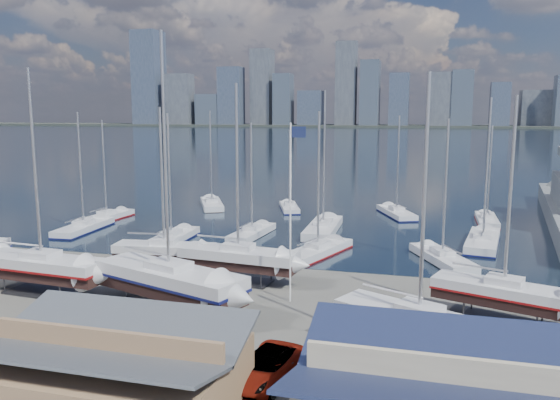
# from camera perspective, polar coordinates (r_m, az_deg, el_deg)

# --- Properties ---
(ground) EXTENTS (1400.00, 1400.00, 0.00)m
(ground) POSITION_cam_1_polar(r_m,az_deg,el_deg) (42.18, -5.56, -10.46)
(ground) COLOR #605E59
(ground) RESTS_ON ground
(water) EXTENTS (1400.00, 600.00, 0.40)m
(water) POSITION_cam_1_polar(r_m,az_deg,el_deg) (347.78, 12.68, 6.42)
(water) COLOR #172336
(water) RESTS_ON ground
(far_shore) EXTENTS (1400.00, 80.00, 2.20)m
(far_shore) POSITION_cam_1_polar(r_m,az_deg,el_deg) (607.51, 13.72, 7.50)
(far_shore) COLOR #2D332D
(far_shore) RESTS_ON ground
(skyline) EXTENTS (639.14, 43.80, 107.69)m
(skyline) POSITION_cam_1_polar(r_m,az_deg,el_deg) (601.89, 13.08, 11.14)
(skyline) COLOR #475166
(skyline) RESTS_ON far_shore
(shed_grey) EXTENTS (12.60, 8.40, 4.17)m
(shed_grey) POSITION_cam_1_polar(r_m,az_deg,el_deg) (28.08, -17.59, -16.44)
(shed_grey) COLOR #8C6B4C
(shed_grey) RESTS_ON ground
(sailboat_cradle_1) EXTENTS (11.06, 3.87, 17.44)m
(sailboat_cradle_1) POSITION_cam_1_polar(r_m,az_deg,el_deg) (47.06, -23.62, -6.40)
(sailboat_cradle_1) COLOR #2D2D33
(sailboat_cradle_1) RESTS_ON ground
(sailboat_cradle_2) EXTENTS (9.11, 3.51, 14.61)m
(sailboat_cradle_2) POSITION_cam_1_polar(r_m,az_deg,el_deg) (49.69, -11.98, -5.20)
(sailboat_cradle_2) COLOR #2D2D33
(sailboat_cradle_2) RESTS_ON ground
(sailboat_cradle_3) EXTENTS (12.72, 7.32, 19.56)m
(sailboat_cradle_3) POSITION_cam_1_polar(r_m,az_deg,el_deg) (40.22, -11.50, -8.20)
(sailboat_cradle_3) COLOR #2D2D33
(sailboat_cradle_3) RESTS_ON ground
(sailboat_cradle_4) EXTENTS (10.33, 3.82, 16.46)m
(sailboat_cradle_4) POSITION_cam_1_polar(r_m,az_deg,el_deg) (46.14, -4.38, -6.01)
(sailboat_cradle_4) COLOR #2D2D33
(sailboat_cradle_4) RESTS_ON ground
(sailboat_cradle_5) EXTENTS (10.28, 6.94, 16.24)m
(sailboat_cradle_5) POSITION_cam_1_polar(r_m,az_deg,el_deg) (33.01, 14.32, -12.49)
(sailboat_cradle_5) COLOR #2D2D33
(sailboat_cradle_5) RESTS_ON ground
(sailboat_cradle_6) EXTENTS (9.71, 5.59, 15.21)m
(sailboat_cradle_6) POSITION_cam_1_polar(r_m,az_deg,el_deg) (40.30, 22.34, -9.01)
(sailboat_cradle_6) COLOR #2D2D33
(sailboat_cradle_6) RESTS_ON ground
(sailboat_moored_0) EXTENTS (3.37, 10.12, 14.91)m
(sailboat_moored_0) POSITION_cam_1_polar(r_m,az_deg,el_deg) (69.91, -19.80, -2.86)
(sailboat_moored_0) COLOR black
(sailboat_moored_0) RESTS_ON water
(sailboat_moored_1) EXTENTS (3.18, 9.41, 13.85)m
(sailboat_moored_1) POSITION_cam_1_polar(r_m,az_deg,el_deg) (76.10, -17.65, -1.82)
(sailboat_moored_1) COLOR black
(sailboat_moored_1) RESTS_ON water
(sailboat_moored_2) EXTENTS (7.00, 10.27, 15.20)m
(sailboat_moored_2) POSITION_cam_1_polar(r_m,az_deg,el_deg) (83.26, -7.14, -0.56)
(sailboat_moored_2) COLOR black
(sailboat_moored_2) RESTS_ON water
(sailboat_moored_3) EXTENTS (2.98, 9.93, 14.76)m
(sailboat_moored_3) POSITION_cam_1_polar(r_m,az_deg,el_deg) (61.24, -11.27, -4.13)
(sailboat_moored_3) COLOR black
(sailboat_moored_3) RESTS_ON water
(sailboat_moored_4) EXTENTS (3.37, 9.23, 13.64)m
(sailboat_moored_4) POSITION_cam_1_polar(r_m,az_deg,el_deg) (63.16, -2.95, -3.55)
(sailboat_moored_4) COLOR black
(sailboat_moored_4) RESTS_ON water
(sailboat_moored_5) EXTENTS (4.95, 8.56, 12.35)m
(sailboat_moored_5) POSITION_cam_1_polar(r_m,az_deg,el_deg) (80.17, 0.98, -0.86)
(sailboat_moored_5) COLOR black
(sailboat_moored_5) RESTS_ON water
(sailboat_moored_6) EXTENTS (5.94, 10.35, 14.94)m
(sailboat_moored_6) POSITION_cam_1_polar(r_m,az_deg,el_deg) (54.88, 3.96, -5.50)
(sailboat_moored_6) COLOR black
(sailboat_moored_6) RESTS_ON water
(sailboat_moored_7) EXTENTS (3.56, 11.64, 17.45)m
(sailboat_moored_7) POSITION_cam_1_polar(r_m,az_deg,el_deg) (65.35, 4.54, -3.14)
(sailboat_moored_7) COLOR black
(sailboat_moored_7) RESTS_ON water
(sailboat_moored_8) EXTENTS (6.19, 9.97, 14.46)m
(sailboat_moored_8) POSITION_cam_1_polar(r_m,az_deg,el_deg) (77.30, 12.06, -1.43)
(sailboat_moored_8) COLOR black
(sailboat_moored_8) RESTS_ON water
(sailboat_moored_9) EXTENTS (6.36, 9.66, 14.23)m
(sailboat_moored_9) POSITION_cam_1_polar(r_m,az_deg,el_deg) (54.45, 16.58, -5.96)
(sailboat_moored_9) COLOR black
(sailboat_moored_9) RESTS_ON water
(sailboat_moored_10) EXTENTS (4.73, 11.34, 16.44)m
(sailboat_moored_10) POSITION_cam_1_polar(r_m,az_deg,el_deg) (62.47, 20.42, -4.27)
(sailboat_moored_10) COLOR black
(sailboat_moored_10) RESTS_ON water
(sailboat_moored_11) EXTENTS (2.57, 8.82, 13.14)m
(sailboat_moored_11) POSITION_cam_1_polar(r_m,az_deg,el_deg) (75.59, 20.79, -2.06)
(sailboat_moored_11) COLOR black
(sailboat_moored_11) RESTS_ON water
(car_a) EXTENTS (1.78, 4.03, 1.35)m
(car_a) POSITION_cam_1_polar(r_m,az_deg,el_deg) (35.31, -23.00, -13.95)
(car_a) COLOR gray
(car_a) RESTS_ON ground
(car_b) EXTENTS (4.75, 2.84, 1.48)m
(car_b) POSITION_cam_1_polar(r_m,az_deg,el_deg) (35.43, -18.36, -13.50)
(car_b) COLOR gray
(car_b) RESTS_ON ground
(car_c) EXTENTS (3.70, 6.17, 1.60)m
(car_c) POSITION_cam_1_polar(r_m,az_deg,el_deg) (30.13, -1.53, -17.02)
(car_c) COLOR gray
(car_c) RESTS_ON ground
(car_d) EXTENTS (3.88, 5.60, 1.51)m
(car_d) POSITION_cam_1_polar(r_m,az_deg,el_deg) (29.75, 12.76, -17.72)
(car_d) COLOR gray
(car_d) RESTS_ON ground
(flagpole) EXTENTS (1.18, 0.12, 13.40)m
(flagpole) POSITION_cam_1_polar(r_m,az_deg,el_deg) (39.97, 1.25, 0.06)
(flagpole) COLOR white
(flagpole) RESTS_ON ground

